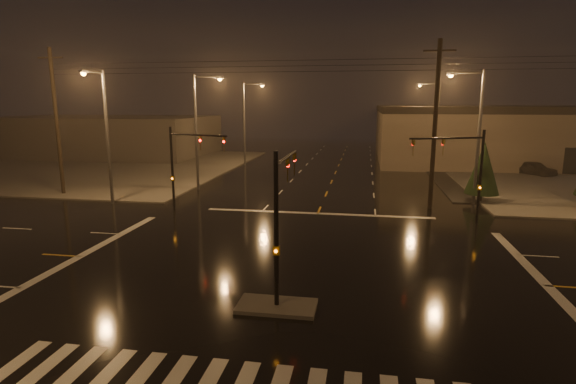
# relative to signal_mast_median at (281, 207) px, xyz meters

# --- Properties ---
(ground) EXTENTS (140.00, 140.00, 0.00)m
(ground) POSITION_rel_signal_mast_median_xyz_m (-0.00, 3.07, -3.75)
(ground) COLOR black
(ground) RESTS_ON ground
(sidewalk_nw) EXTENTS (36.00, 36.00, 0.12)m
(sidewalk_nw) POSITION_rel_signal_mast_median_xyz_m (-30.00, 33.07, -3.69)
(sidewalk_nw) COLOR #494641
(sidewalk_nw) RESTS_ON ground
(median_island) EXTENTS (3.00, 1.60, 0.15)m
(median_island) POSITION_rel_signal_mast_median_xyz_m (-0.00, -0.93, -3.68)
(median_island) COLOR #494641
(median_island) RESTS_ON ground
(stop_bar_far) EXTENTS (16.00, 0.50, 0.01)m
(stop_bar_far) POSITION_rel_signal_mast_median_xyz_m (-0.00, 14.07, -3.75)
(stop_bar_far) COLOR beige
(stop_bar_far) RESTS_ON ground
(commercial_block) EXTENTS (30.00, 18.00, 5.60)m
(commercial_block) POSITION_rel_signal_mast_median_xyz_m (-35.00, 45.07, -0.95)
(commercial_block) COLOR #46413D
(commercial_block) RESTS_ON ground
(signal_mast_median) EXTENTS (0.25, 4.59, 6.00)m
(signal_mast_median) POSITION_rel_signal_mast_median_xyz_m (0.00, 0.00, 0.00)
(signal_mast_median) COLOR black
(signal_mast_median) RESTS_ON ground
(signal_mast_ne) EXTENTS (4.84, 1.86, 6.00)m
(signal_mast_ne) POSITION_rel_signal_mast_median_xyz_m (9.50, 13.21, 0.04)
(signal_mast_ne) COLOR black
(signal_mast_ne) RESTS_ON ground
(signal_mast_nw) EXTENTS (4.84, 1.86, 6.00)m
(signal_mast_nw) POSITION_rel_signal_mast_median_xyz_m (-9.50, 13.21, 0.04)
(signal_mast_nw) COLOR black
(signal_mast_nw) RESTS_ON ground
(streetlight_1) EXTENTS (2.77, 0.32, 10.00)m
(streetlight_1) POSITION_rel_signal_mast_median_xyz_m (-11.18, 21.07, 2.05)
(streetlight_1) COLOR #38383A
(streetlight_1) RESTS_ON ground
(streetlight_2) EXTENTS (2.77, 0.32, 10.00)m
(streetlight_2) POSITION_rel_signal_mast_median_xyz_m (-11.18, 37.07, 2.05)
(streetlight_2) COLOR #38383A
(streetlight_2) RESTS_ON ground
(streetlight_3) EXTENTS (2.77, 0.32, 10.00)m
(streetlight_3) POSITION_rel_signal_mast_median_xyz_m (11.18, 19.07, 2.05)
(streetlight_3) COLOR #38383A
(streetlight_3) RESTS_ON ground
(streetlight_4) EXTENTS (2.77, 0.32, 10.00)m
(streetlight_4) POSITION_rel_signal_mast_median_xyz_m (11.18, 39.07, 2.05)
(streetlight_4) COLOR #38383A
(streetlight_4) RESTS_ON ground
(streetlight_5) EXTENTS (0.32, 2.77, 10.00)m
(streetlight_5) POSITION_rel_signal_mast_median_xyz_m (-16.00, 14.26, 2.05)
(streetlight_5) COLOR #38383A
(streetlight_5) RESTS_ON ground
(utility_pole_0) EXTENTS (2.20, 0.32, 12.00)m
(utility_pole_0) POSITION_rel_signal_mast_median_xyz_m (-22.00, 17.07, 2.38)
(utility_pole_0) COLOR black
(utility_pole_0) RESTS_ON ground
(utility_pole_1) EXTENTS (2.20, 0.32, 12.00)m
(utility_pole_1) POSITION_rel_signal_mast_median_xyz_m (8.00, 17.07, 2.38)
(utility_pole_1) COLOR black
(utility_pole_1) RESTS_ON ground
(conifer_0) EXTENTS (2.57, 2.57, 4.71)m
(conifer_0) POSITION_rel_signal_mast_median_xyz_m (12.19, 19.80, -1.05)
(conifer_0) COLOR black
(conifer_0) RESTS_ON ground
(car_parked) EXTENTS (4.25, 4.68, 1.54)m
(car_parked) POSITION_rel_signal_mast_median_xyz_m (21.08, 34.73, -2.98)
(car_parked) COLOR black
(car_parked) RESTS_ON ground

